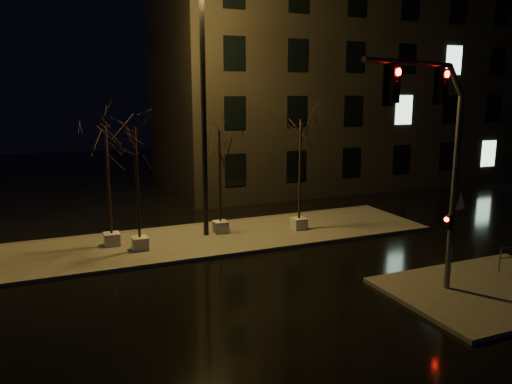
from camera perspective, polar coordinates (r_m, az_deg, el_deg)
name	(u,v)px	position (r m, az deg, el deg)	size (l,w,h in m)	color
ground	(250,289)	(17.62, -0.70, -10.98)	(90.00, 90.00, 0.00)	black
median	(200,240)	(22.94, -6.42, -5.47)	(22.00, 5.00, 0.15)	#46443E
sidewalk_corner	(492,290)	(19.10, 25.37, -10.07)	(7.00, 5.00, 0.15)	#46443E
building	(331,81)	(38.75, 8.59, 12.47)	(25.00, 12.00, 15.00)	black
tree_1	(107,153)	(21.85, -16.69, 4.27)	(1.80, 1.80, 5.30)	#AEACA2
tree_2	(136,155)	(20.92, -13.58, 4.14)	(1.80, 1.80, 5.31)	#AEACA2
tree_3	(220,154)	(23.02, -4.19, 4.35)	(1.80, 1.80, 4.93)	#AEACA2
tree_4	(300,144)	(23.61, 5.09, 5.46)	(1.80, 1.80, 5.44)	#AEACA2
traffic_signal_mast	(439,148)	(16.29, 20.18, 4.73)	(5.79, 2.00, 7.41)	#585B5F
streetlight_main	(203,91)	(22.54, -6.04, 11.42)	(2.85, 0.39, 11.41)	black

